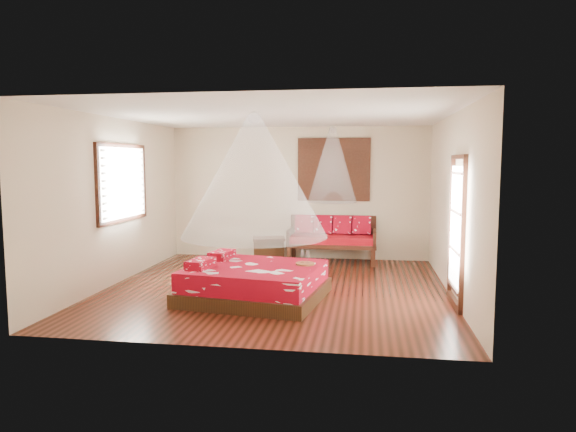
# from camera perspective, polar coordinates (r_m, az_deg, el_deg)

# --- Properties ---
(room) EXTENTS (5.54, 5.54, 2.84)m
(room) POSITION_cam_1_polar(r_m,az_deg,el_deg) (8.26, -1.35, 1.45)
(room) COLOR black
(room) RESTS_ON ground
(bed) EXTENTS (2.22, 2.06, 0.63)m
(bed) POSITION_cam_1_polar(r_m,az_deg,el_deg) (7.82, -3.79, -7.35)
(bed) COLOR black
(bed) RESTS_ON floor
(daybed) EXTENTS (1.79, 0.80, 0.95)m
(daybed) POSITION_cam_1_polar(r_m,az_deg,el_deg) (10.63, 4.93, -2.32)
(daybed) COLOR black
(daybed) RESTS_ON floor
(storage_chest) EXTENTS (0.77, 0.63, 0.47)m
(storage_chest) POSITION_cam_1_polar(r_m,az_deg,el_deg) (10.91, -2.15, -3.60)
(storage_chest) COLOR black
(storage_chest) RESTS_ON floor
(shutter_panel) EXTENTS (1.52, 0.06, 1.32)m
(shutter_panel) POSITION_cam_1_polar(r_m,az_deg,el_deg) (10.85, 5.11, 5.16)
(shutter_panel) COLOR black
(shutter_panel) RESTS_ON wall_back
(window_left) EXTENTS (0.10, 1.74, 1.34)m
(window_left) POSITION_cam_1_polar(r_m,az_deg,el_deg) (9.29, -17.86, 3.52)
(window_left) COLOR black
(window_left) RESTS_ON wall_left
(glazed_door) EXTENTS (0.08, 1.02, 2.16)m
(glazed_door) POSITION_cam_1_polar(r_m,az_deg,el_deg) (7.69, 18.20, -1.67)
(glazed_door) COLOR black
(glazed_door) RESTS_ON floor
(wine_tray) EXTENTS (0.29, 0.29, 0.23)m
(wine_tray) POSITION_cam_1_polar(r_m,az_deg,el_deg) (7.83, 1.90, -4.99)
(wine_tray) COLOR brown
(wine_tray) RESTS_ON bed
(mosquito_net_main) EXTENTS (2.18, 2.18, 1.80)m
(mosquito_net_main) POSITION_cam_1_polar(r_m,az_deg,el_deg) (7.61, -3.76, 4.44)
(mosquito_net_main) COLOR white
(mosquito_net_main) RESTS_ON ceiling
(mosquito_net_daybed) EXTENTS (0.99, 0.99, 1.50)m
(mosquito_net_daybed) POSITION_cam_1_polar(r_m,az_deg,el_deg) (10.38, 4.95, 5.67)
(mosquito_net_daybed) COLOR white
(mosquito_net_daybed) RESTS_ON ceiling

